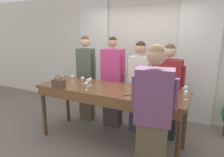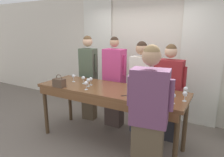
{
  "view_description": "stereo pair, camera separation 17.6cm",
  "coord_description": "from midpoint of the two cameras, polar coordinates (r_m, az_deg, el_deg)",
  "views": [
    {
      "loc": [
        1.48,
        -2.89,
        1.97
      ],
      "look_at": [
        0.0,
        0.08,
        1.16
      ],
      "focal_mm": 32.0,
      "sensor_mm": 36.0,
      "label": 1
    },
    {
      "loc": [
        1.64,
        -2.81,
        1.97
      ],
      "look_at": [
        0.0,
        0.08,
        1.16
      ],
      "focal_mm": 32.0,
      "sensor_mm": 36.0,
      "label": 2
    }
  ],
  "objects": [
    {
      "name": "guest_olive_jacket",
      "position": [
        4.35,
        -5.57,
        0.53
      ],
      "size": [
        0.46,
        0.26,
        1.85
      ],
      "color": "brown",
      "rests_on": "ground_plane"
    },
    {
      "name": "wine_glass_back_right",
      "position": [
        3.17,
        18.56,
        -2.67
      ],
      "size": [
        0.06,
        0.06,
        0.14
      ],
      "color": "white",
      "rests_on": "tasting_bar"
    },
    {
      "name": "wine_glass_back_mid",
      "position": [
        3.29,
        -5.9,
        -1.44
      ],
      "size": [
        0.06,
        0.06,
        0.14
      ],
      "color": "white",
      "rests_on": "tasting_bar"
    },
    {
      "name": "wine_glass_center_mid",
      "position": [
        3.66,
        -6.83,
        0.11
      ],
      "size": [
        0.06,
        0.06,
        0.14
      ],
      "color": "white",
      "rests_on": "tasting_bar"
    },
    {
      "name": "ground_plane",
      "position": [
        3.8,
        0.74,
        -17.47
      ],
      "size": [
        18.0,
        18.0,
        0.0
      ],
      "primitive_type": "plane",
      "color": "#70665B"
    },
    {
      "name": "wine_glass_center_left",
      "position": [
        3.55,
        -4.7,
        -0.27
      ],
      "size": [
        0.06,
        0.06,
        0.14
      ],
      "color": "white",
      "rests_on": "tasting_bar"
    },
    {
      "name": "wall_back",
      "position": [
        4.73,
        10.13,
        6.65
      ],
      "size": [
        12.0,
        0.06,
        2.8
      ],
      "color": "silver",
      "rests_on": "ground_plane"
    },
    {
      "name": "guest_cream_sweater",
      "position": [
        3.82,
        9.42,
        -2.16
      ],
      "size": [
        0.49,
        0.23,
        1.77
      ],
      "color": "#383D51",
      "rests_on": "ground_plane"
    },
    {
      "name": "guest_pink_top",
      "position": [
        4.04,
        1.91,
        -1.14
      ],
      "size": [
        0.52,
        0.28,
        1.84
      ],
      "color": "#473833",
      "rests_on": "ground_plane"
    },
    {
      "name": "wine_glass_center_right",
      "position": [
        3.09,
        9.68,
        -2.55
      ],
      "size": [
        0.06,
        0.06,
        0.14
      ],
      "color": "white",
      "rests_on": "tasting_bar"
    },
    {
      "name": "wine_glass_front_mid",
      "position": [
        2.81,
        18.84,
        -4.79
      ],
      "size": [
        0.06,
        0.06,
        0.14
      ],
      "color": "white",
      "rests_on": "tasting_bar"
    },
    {
      "name": "curtain_panel_right",
      "position": [
        4.42,
        25.07,
        4.34
      ],
      "size": [
        0.81,
        0.03,
        2.69
      ],
      "color": "white",
      "rests_on": "ground_plane"
    },
    {
      "name": "handbag",
      "position": [
        3.53,
        -13.46,
        -1.15
      ],
      "size": [
        0.21,
        0.12,
        0.22
      ],
      "color": "brown",
      "rests_on": "tasting_bar"
    },
    {
      "name": "wine_glass_near_host",
      "position": [
        2.77,
        13.86,
        -4.73
      ],
      "size": [
        0.06,
        0.06,
        0.14
      ],
      "color": "white",
      "rests_on": "tasting_bar"
    },
    {
      "name": "wine_bottle",
      "position": [
        3.13,
        14.53,
        -2.47
      ],
      "size": [
        0.08,
        0.08,
        0.3
      ],
      "color": "black",
      "rests_on": "tasting_bar"
    },
    {
      "name": "wine_glass_front_right",
      "position": [
        3.2,
        21.82,
        -2.84
      ],
      "size": [
        0.06,
        0.06,
        0.14
      ],
      "color": "white",
      "rests_on": "tasting_bar"
    },
    {
      "name": "wine_glass_back_left",
      "position": [
        2.96,
        21.75,
        -4.14
      ],
      "size": [
        0.06,
        0.06,
        0.14
      ],
      "color": "white",
      "rests_on": "tasting_bar"
    },
    {
      "name": "host_pouring",
      "position": [
        2.51,
        12.43,
        -11.1
      ],
      "size": [
        0.56,
        0.33,
        1.81
      ],
      "color": "brown",
      "rests_on": "ground_plane"
    },
    {
      "name": "pen",
      "position": [
        3.02,
        5.67,
        -4.86
      ],
      "size": [
        0.11,
        0.1,
        0.01
      ],
      "color": "black",
      "rests_on": "tasting_bar"
    },
    {
      "name": "guest_striped_shirt",
      "position": [
        3.7,
        17.06,
        -3.96
      ],
      "size": [
        0.57,
        0.26,
        1.74
      ],
      "color": "#28282D",
      "rests_on": "ground_plane"
    },
    {
      "name": "curtain_panel_left",
      "position": [
        5.22,
        -3.1,
        6.87
      ],
      "size": [
        0.81,
        0.03,
        2.69
      ],
      "color": "white",
      "rests_on": "ground_plane"
    },
    {
      "name": "tasting_bar",
      "position": [
        3.39,
        0.58,
        -4.47
      ],
      "size": [
        2.57,
        0.84,
        1.01
      ],
      "color": "brown",
      "rests_on": "ground_plane"
    },
    {
      "name": "wine_glass_by_bottle",
      "position": [
        3.48,
        -5.38,
        -0.59
      ],
      "size": [
        0.06,
        0.06,
        0.14
      ],
      "color": "white",
      "rests_on": "tasting_bar"
    },
    {
      "name": "wine_glass_front_left",
      "position": [
        3.83,
        -9.66,
        0.6
      ],
      "size": [
        0.06,
        0.06,
        0.14
      ],
      "color": "white",
      "rests_on": "tasting_bar"
    }
  ]
}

